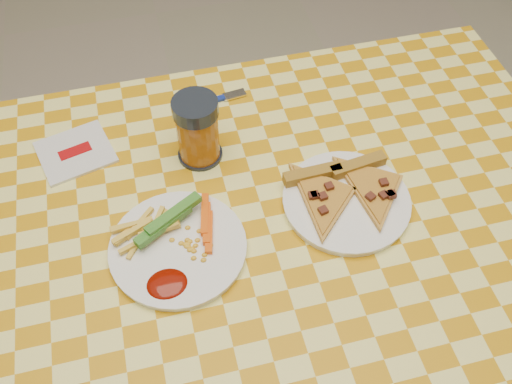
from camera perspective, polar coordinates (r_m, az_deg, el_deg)
table at (r=1.00m, az=-1.49°, el=-7.18°), size 1.28×0.88×0.76m
plate_left at (r=0.93m, az=-7.78°, el=-5.64°), size 0.23×0.23×0.01m
plate_right at (r=0.99m, az=9.00°, el=-1.00°), size 0.27×0.27×0.01m
fries_veggies at (r=0.93m, az=-8.57°, el=-4.37°), size 0.19×0.18×0.04m
pizza_slices at (r=0.99m, az=8.94°, el=0.23°), size 0.23×0.22×0.02m
drink_glass at (r=1.01m, az=-5.86°, el=6.15°), size 0.08×0.08×0.13m
napkin at (r=1.11m, az=-17.61°, el=3.82°), size 0.15×0.15×0.01m
fork at (r=1.15m, az=-4.47°, el=9.09°), size 0.15×0.04×0.01m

